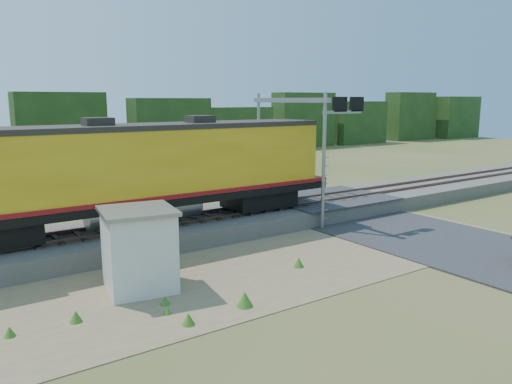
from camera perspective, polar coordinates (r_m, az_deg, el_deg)
ground at (r=20.61m, az=5.26°, el=-7.78°), size 140.00×140.00×0.00m
ballast at (r=25.20m, az=-3.52°, el=-3.40°), size 70.00×5.00×0.80m
rails at (r=25.09m, az=-3.53°, el=-2.34°), size 70.00×1.54×0.16m
dirt_shoulder at (r=19.83m, az=-0.17°, el=-8.43°), size 26.00×8.00×0.03m
road at (r=25.93m, az=16.17°, el=-4.12°), size 7.00×66.00×0.86m
tree_line_north at (r=54.54m, az=-21.38°, el=6.23°), size 130.00×3.00×6.50m
weed_clumps at (r=18.75m, az=-3.29°, el=-9.63°), size 15.00×6.20×0.56m
locomotive at (r=22.68m, az=-13.36°, el=2.53°), size 19.29×2.94×4.98m
shed at (r=17.53m, az=-13.22°, el=-6.38°), size 2.76×2.76×2.84m
signal_gantry at (r=26.49m, az=5.24°, el=7.60°), size 2.70×6.20×6.81m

